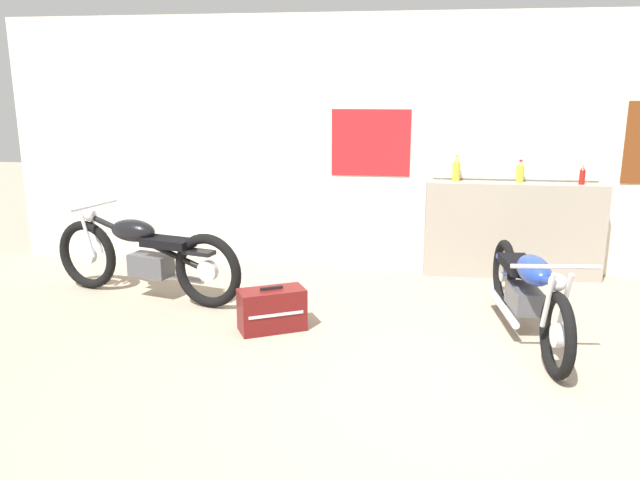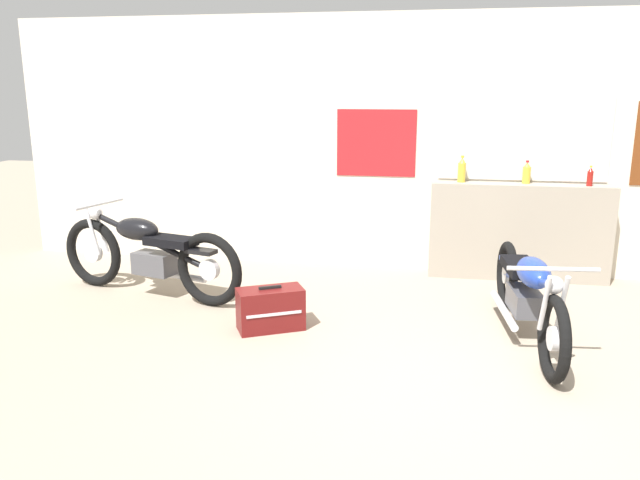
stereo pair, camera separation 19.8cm
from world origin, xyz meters
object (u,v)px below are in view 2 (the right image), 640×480
bottle_leftmost (462,170)px  hard_case_darkred (270,309)px  bottle_left_center (527,173)px  motorcycle_blue (527,292)px  motorcycle_black (148,254)px  bottle_center (590,177)px

bottle_leftmost → hard_case_darkred: bottle_leftmost is taller
hard_case_darkred → bottle_left_center: bearing=40.4°
bottle_leftmost → bottle_left_center: (0.67, 0.02, -0.02)m
motorcycle_blue → hard_case_darkred: size_ratio=3.52×
motorcycle_blue → hard_case_darkred: bearing=-174.8°
motorcycle_blue → motorcycle_black: 3.55m
bottle_leftmost → motorcycle_blue: bearing=-74.2°
bottle_left_center → bottle_leftmost: bearing=-178.1°
motorcycle_black → bottle_leftmost: bearing=22.7°
bottle_leftmost → bottle_left_center: bearing=1.9°
bottle_center → motorcycle_blue: size_ratio=0.10×
hard_case_darkred → bottle_leftmost: bearing=50.0°
motorcycle_blue → hard_case_darkred: 2.13m
bottle_leftmost → hard_case_darkred: size_ratio=0.46×
bottle_left_center → motorcycle_black: bottle_left_center is taller
bottle_leftmost → motorcycle_black: bottle_leftmost is taller
bottle_center → motorcycle_blue: bearing=-115.1°
bottle_leftmost → bottle_left_center: bottle_leftmost is taller
bottle_left_center → bottle_center: 0.62m
bottle_leftmost → motorcycle_black: size_ratio=0.13×
bottle_leftmost → bottle_center: bearing=-1.8°
motorcycle_black → hard_case_darkred: size_ratio=3.43×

